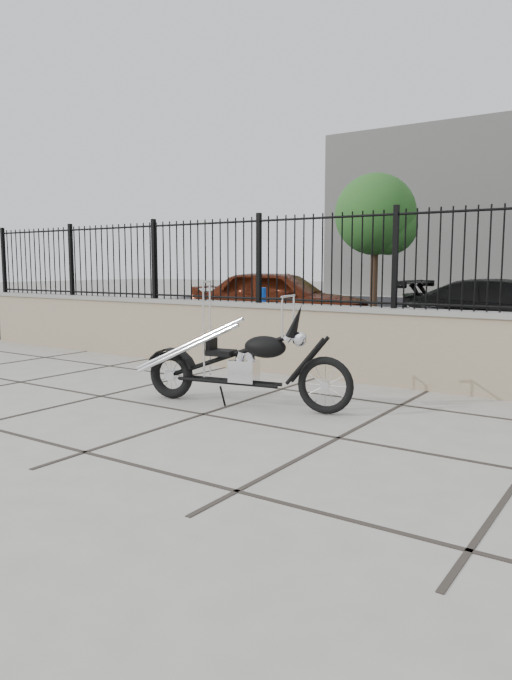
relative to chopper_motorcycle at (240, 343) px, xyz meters
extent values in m
plane|color=#99968E|center=(-0.08, -0.53, -0.67)|extent=(90.00, 90.00, 0.00)
plane|color=black|center=(-0.08, 11.97, -0.67)|extent=(30.00, 30.00, 0.00)
cube|color=gray|center=(-0.08, 1.97, -0.19)|extent=(14.00, 0.36, 0.96)
cube|color=black|center=(-0.08, 1.97, 0.89)|extent=(14.00, 0.08, 1.20)
imported|color=#4D190B|center=(-3.60, 6.61, 0.03)|extent=(4.37, 2.39, 1.41)
cylinder|color=#0C3EB6|center=(-2.44, 4.13, -0.13)|extent=(0.16, 0.16, 1.08)
cylinder|color=#382619|center=(-5.13, 15.55, 0.69)|extent=(0.27, 0.27, 2.72)
sphere|color=#386F29|center=(-5.13, 15.55, 2.77)|extent=(2.90, 2.90, 2.90)
camera|label=1|loc=(3.68, -5.14, 0.81)|focal=32.00mm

